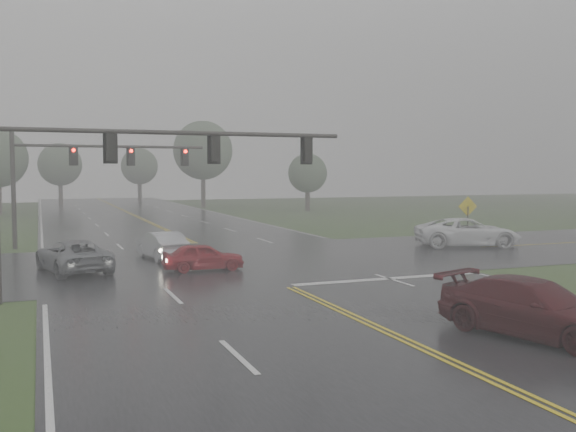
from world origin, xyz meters
name	(u,v)px	position (x,y,z in m)	size (l,w,h in m)	color
main_road	(244,266)	(0.00, 20.00, 0.00)	(18.00, 160.00, 0.02)	black
cross_street	(232,261)	(0.00, 22.00, 0.00)	(120.00, 14.00, 0.02)	black
stop_bar	(389,279)	(4.50, 14.40, 0.00)	(8.50, 0.50, 0.01)	silver
sedan_maroon	(533,337)	(3.40, 4.92, 0.00)	(2.15, 5.29, 1.53)	#3E0B0F
sedan_red	(203,271)	(-2.09, 19.34, 0.00)	(1.45, 3.61, 1.23)	maroon
sedan_silver	(162,259)	(-3.13, 23.85, 0.00)	(1.46, 4.19, 1.38)	silver
car_grey	(73,272)	(-7.52, 21.04, 0.00)	(2.34, 5.07, 1.41)	slate
pickup_white	(467,247)	(14.56, 22.64, 0.00)	(2.78, 6.03, 1.68)	white
signal_gantry_near	(116,165)	(-6.29, 14.78, 4.66)	(12.60, 0.29, 6.60)	black
signal_gantry_far	(75,167)	(-6.82, 31.15, 4.68)	(11.11, 0.34, 6.70)	black
sign_diamond_east	(468,212)	(15.41, 23.80, 1.97)	(1.20, 0.24, 2.91)	black
tree_ne_a	(203,150)	(9.91, 68.53, 6.97)	(7.21, 7.21, 10.59)	#362A23
tree_n_mid	(60,165)	(-6.27, 79.09, 5.28)	(5.47, 5.47, 8.04)	#362A23
tree_e_near	(308,173)	(19.04, 57.30, 4.21)	(4.37, 4.37, 6.41)	#362A23
tree_n_far	(139,166)	(4.88, 86.82, 5.14)	(5.33, 5.33, 7.83)	#362A23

